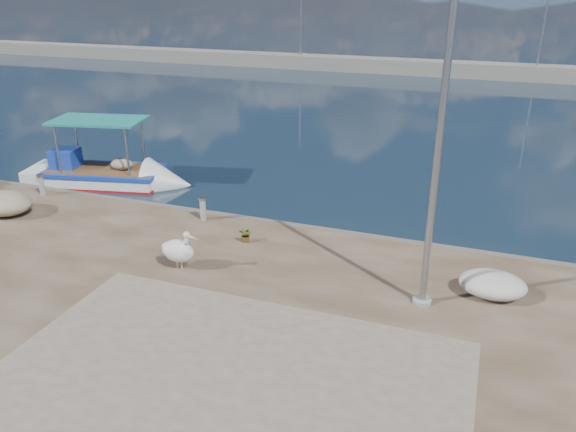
# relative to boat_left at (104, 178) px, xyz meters

# --- Properties ---
(ground) EXTENTS (1400.00, 1400.00, 0.00)m
(ground) POSITION_rel_boat_left_xyz_m (9.13, -7.34, -0.24)
(ground) COLOR #162635
(ground) RESTS_ON ground
(quay_patch) EXTENTS (9.00, 7.00, 0.01)m
(quay_patch) POSITION_rel_boat_left_xyz_m (10.13, -10.34, 0.27)
(quay_patch) COLOR gray
(quay_patch) RESTS_ON quay
(breakwater) EXTENTS (120.00, 2.20, 7.50)m
(breakwater) POSITION_rel_boat_left_xyz_m (9.13, 32.66, 0.37)
(breakwater) COLOR gray
(breakwater) RESTS_ON ground
(boat_left) EXTENTS (6.60, 3.37, 3.03)m
(boat_left) POSITION_rel_boat_left_xyz_m (0.00, 0.00, 0.00)
(boat_left) COLOR white
(boat_left) RESTS_ON ground
(pelican) EXTENTS (1.19, 0.65, 1.13)m
(pelican) POSITION_rel_boat_left_xyz_m (7.03, -6.08, 0.80)
(pelican) COLOR tan
(pelican) RESTS_ON quay
(lamp_post) EXTENTS (0.44, 0.96, 7.00)m
(lamp_post) POSITION_rel_boat_left_xyz_m (13.25, -5.59, 3.56)
(lamp_post) COLOR gray
(lamp_post) RESTS_ON quay
(bollard_near) EXTENTS (0.25, 0.25, 0.76)m
(bollard_near) POSITION_rel_boat_left_xyz_m (6.06, -2.97, 0.68)
(bollard_near) COLOR gray
(bollard_near) RESTS_ON quay
(bollard_far) EXTENTS (0.25, 0.25, 0.75)m
(bollard_far) POSITION_rel_boat_left_xyz_m (-0.33, -2.92, 0.67)
(bollard_far) COLOR gray
(bollard_far) RESTS_ON quay
(potted_plant) EXTENTS (0.47, 0.43, 0.45)m
(potted_plant) POSITION_rel_boat_left_xyz_m (8.00, -3.99, 0.49)
(potted_plant) COLOR #33722D
(potted_plant) RESTS_ON quay
(net_pile_b) EXTENTS (1.86, 1.44, 0.72)m
(net_pile_b) POSITION_rel_boat_left_xyz_m (-0.21, -4.72, 0.62)
(net_pile_b) COLOR #C4B592
(net_pile_b) RESTS_ON quay
(net_pile_d) EXTENTS (1.58, 1.19, 0.59)m
(net_pile_d) POSITION_rel_boat_left_xyz_m (14.77, -4.70, 0.56)
(net_pile_d) COLOR silver
(net_pile_d) RESTS_ON quay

